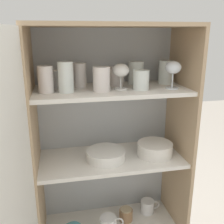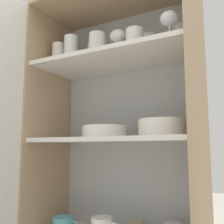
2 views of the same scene
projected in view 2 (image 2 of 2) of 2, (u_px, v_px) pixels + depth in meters
name	position (u px, v px, depth m)	size (l,w,h in m)	color
cupboard_back_panel	(130.00, 153.00, 1.36)	(0.79, 0.02, 1.49)	#B2B7BC
cupboard_side_left	(49.00, 153.00, 1.38)	(0.02, 0.38, 1.49)	tan
cupboard_side_right	(201.00, 155.00, 1.02)	(0.02, 0.38, 1.49)	tan
cupboard_top_panel	(113.00, 1.00, 1.30)	(0.79, 0.38, 0.02)	tan
shelf_board_middle	(113.00, 140.00, 1.21)	(0.76, 0.34, 0.02)	silver
shelf_board_upper	(113.00, 61.00, 1.26)	(0.76, 0.34, 0.02)	silver
tumbler_glass_0	(181.00, 39.00, 1.18)	(0.08, 0.08, 0.12)	white
tumbler_glass_1	(75.00, 62.00, 1.44)	(0.06, 0.06, 0.09)	white
tumbler_glass_2	(134.00, 40.00, 1.15)	(0.08, 0.08, 0.10)	white
tumbler_glass_3	(59.00, 55.00, 1.39)	(0.07, 0.07, 0.12)	silver
tumbler_glass_4	(71.00, 50.00, 1.34)	(0.07, 0.07, 0.14)	white
tumbler_glass_5	(127.00, 52.00, 1.30)	(0.08, 0.08, 0.10)	silver
tumbler_glass_6	(93.00, 55.00, 1.39)	(0.06, 0.06, 0.12)	silver
tumbler_glass_7	(97.00, 46.00, 1.25)	(0.08, 0.08, 0.12)	silver
tumbler_glass_8	(149.00, 47.00, 1.27)	(0.08, 0.08, 0.12)	white
wine_glass_0	(118.00, 38.00, 1.23)	(0.08, 0.08, 0.13)	white
wine_glass_1	(169.00, 20.00, 1.08)	(0.08, 0.08, 0.14)	white
plate_stack_white	(105.00, 132.00, 1.21)	(0.21, 0.21, 0.05)	white
mixing_bowl_large	(162.00, 127.00, 1.08)	(0.19, 0.19, 0.07)	silver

